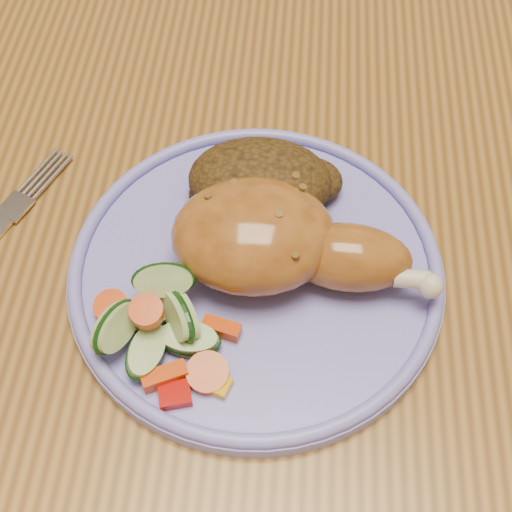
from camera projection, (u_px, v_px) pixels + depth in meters
name	position (u px, v px, depth m)	size (l,w,h in m)	color
ground	(286.00, 491.00, 1.17)	(4.00, 4.00, 0.00)	brown
dining_table	(312.00, 271.00, 0.62)	(0.90, 1.40, 0.75)	olive
plate	(256.00, 272.00, 0.51)	(0.27, 0.27, 0.01)	#7D7ADB
plate_rim	(256.00, 264.00, 0.51)	(0.27, 0.27, 0.01)	#7D7ADB
chicken_leg	(277.00, 241.00, 0.49)	(0.19, 0.10, 0.06)	#A25F21
rice_pilaf	(263.00, 182.00, 0.53)	(0.12, 0.08, 0.05)	#442F11
vegetable_pile	(160.00, 326.00, 0.47)	(0.10, 0.10, 0.05)	#A50A05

